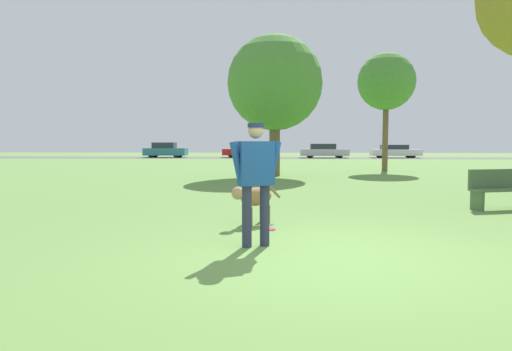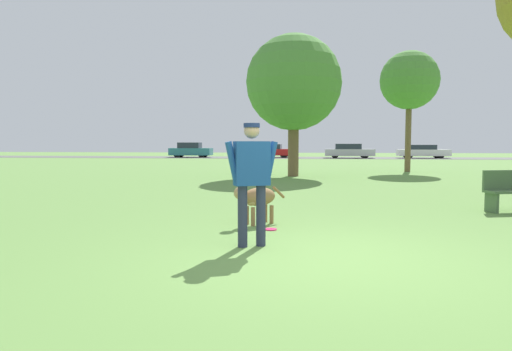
% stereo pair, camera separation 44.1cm
% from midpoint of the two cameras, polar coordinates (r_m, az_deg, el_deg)
% --- Properties ---
extents(ground_plane, '(120.00, 120.00, 0.00)m').
position_cam_midpoint_polar(ground_plane, '(5.69, 10.64, -10.18)').
color(ground_plane, '#608C42').
extents(far_road_strip, '(120.00, 6.00, 0.01)m').
position_cam_midpoint_polar(far_road_strip, '(43.21, 7.52, 2.21)').
color(far_road_strip, '#5B5B59').
rests_on(far_road_strip, ground_plane).
extents(person, '(0.71, 0.39, 1.66)m').
position_cam_midpoint_polar(person, '(6.09, 1.54, 0.27)').
color(person, '#2D334C').
rests_on(person, ground_plane).
extents(dog, '(0.86, 0.84, 0.67)m').
position_cam_midpoint_polar(dog, '(7.80, 1.72, -2.80)').
color(dog, olive).
rests_on(dog, ground_plane).
extents(frisbee, '(0.20, 0.20, 0.02)m').
position_cam_midpoint_polar(frisbee, '(7.39, 3.55, -6.74)').
color(frisbee, '#E52366').
rests_on(frisbee, ground_plane).
extents(tree_far_right, '(2.80, 2.80, 5.81)m').
position_cam_midpoint_polar(tree_far_right, '(23.60, 19.15, 11.12)').
color(tree_far_right, brown).
rests_on(tree_far_right, ground_plane).
extents(tree_mid_center, '(3.97, 3.97, 5.89)m').
position_cam_midpoint_polar(tree_mid_center, '(19.36, 5.40, 11.44)').
color(tree_mid_center, brown).
rests_on(tree_mid_center, ground_plane).
extents(parked_car_teal, '(4.04, 1.83, 1.44)m').
position_cam_midpoint_polar(parked_car_teal, '(44.69, -7.89, 3.15)').
color(parked_car_teal, teal).
rests_on(parked_car_teal, ground_plane).
extents(parked_car_red, '(4.44, 1.95, 1.28)m').
position_cam_midpoint_polar(parked_car_red, '(43.60, 2.08, 3.10)').
color(parked_car_red, red).
rests_on(parked_car_red, ground_plane).
extents(parked_car_silver, '(4.49, 1.87, 1.32)m').
position_cam_midpoint_polar(parked_car_silver, '(42.96, 11.85, 3.01)').
color(parked_car_silver, '#B7B7BC').
rests_on(parked_car_silver, ground_plane).
extents(parked_car_white, '(4.56, 1.70, 1.23)m').
position_cam_midpoint_polar(parked_car_white, '(44.59, 20.39, 2.83)').
color(parked_car_white, white).
rests_on(parked_car_white, ground_plane).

